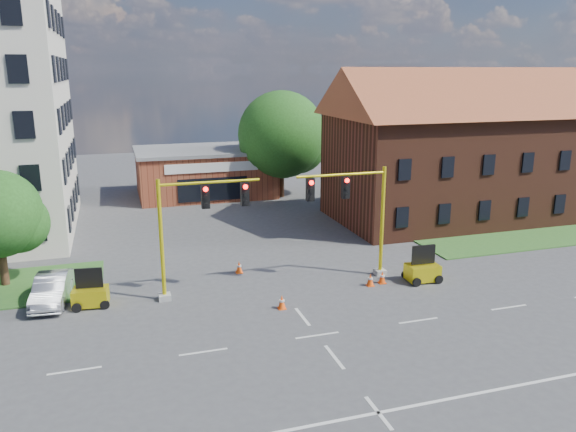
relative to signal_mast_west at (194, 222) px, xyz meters
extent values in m
plane|color=#3F3F41|center=(4.36, -6.00, -3.92)|extent=(120.00, 120.00, 0.00)
cube|color=#275921|center=(22.36, 3.00, -3.88)|extent=(14.00, 4.00, 0.08)
cube|color=brown|center=(4.36, 24.00, -1.92)|extent=(12.00, 8.00, 4.00)
cube|color=slate|center=(4.36, 24.00, 0.23)|extent=(12.40, 8.40, 0.30)
cube|color=silver|center=(4.36, 19.95, -0.72)|extent=(8.00, 0.10, 0.80)
cube|color=black|center=(4.36, 19.95, -2.62)|extent=(6.00, 0.10, 2.00)
cube|color=#512718|center=(22.36, 10.00, 0.08)|extent=(20.00, 10.00, 8.00)
cylinder|color=#3D2616|center=(10.86, 21.00, -1.91)|extent=(0.44, 0.44, 4.01)
sphere|color=#1C4414|center=(10.86, 21.00, 1.74)|extent=(7.78, 7.78, 7.78)
sphere|color=#1C4414|center=(12.41, 21.30, 0.82)|extent=(5.44, 5.44, 5.44)
cylinder|color=#3D2616|center=(-9.64, 4.50, -2.51)|extent=(0.44, 0.44, 2.83)
sphere|color=#1C4414|center=(-8.72, 4.80, -0.58)|extent=(3.25, 3.25, 3.25)
cube|color=gray|center=(-1.64, 0.00, -3.77)|extent=(0.60, 0.60, 0.30)
cylinder|color=yellow|center=(-1.64, 0.00, -0.82)|extent=(0.20, 0.20, 6.20)
cylinder|color=yellow|center=(0.86, 0.00, 1.98)|extent=(5.00, 0.14, 0.14)
cube|color=black|center=(0.61, 0.00, 1.28)|extent=(0.40, 0.32, 1.20)
cube|color=black|center=(2.61, 0.00, 1.28)|extent=(0.40, 0.32, 1.20)
sphere|color=#FF0C07|center=(0.61, -0.18, 1.68)|extent=(0.24, 0.24, 0.24)
cube|color=gray|center=(10.36, 0.00, -3.77)|extent=(0.60, 0.60, 0.30)
cylinder|color=yellow|center=(10.36, 0.00, -0.82)|extent=(0.20, 0.20, 6.20)
cylinder|color=yellow|center=(7.86, 0.00, 1.98)|extent=(5.00, 0.14, 0.14)
cube|color=black|center=(8.11, 0.00, 1.28)|extent=(0.40, 0.32, 1.20)
cube|color=black|center=(6.11, 0.00, 1.28)|extent=(0.40, 0.32, 1.20)
sphere|color=#FF0C07|center=(8.11, -0.18, 1.68)|extent=(0.24, 0.24, 0.24)
cube|color=yellow|center=(-5.17, 0.28, -3.41)|extent=(1.78, 1.30, 0.83)
cube|color=black|center=(-5.17, 0.28, -2.45)|extent=(1.29, 0.27, 1.01)
cube|color=yellow|center=(12.11, -1.60, -3.39)|extent=(1.78, 1.23, 0.86)
cube|color=black|center=(12.11, -1.60, -2.38)|extent=(1.35, 0.18, 1.06)
cube|color=#FF4E0D|center=(3.69, -2.82, -3.90)|extent=(0.38, 0.38, 0.04)
cone|color=#FF4E0D|center=(3.69, -2.82, -3.57)|extent=(0.40, 0.40, 0.70)
cylinder|color=silver|center=(3.69, -2.82, -3.50)|extent=(0.27, 0.27, 0.09)
cube|color=#FF4E0D|center=(2.79, 2.68, -3.90)|extent=(0.38, 0.38, 0.04)
cone|color=#FF4E0D|center=(2.79, 2.68, -3.57)|extent=(0.40, 0.40, 0.70)
cylinder|color=silver|center=(2.79, 2.68, -3.50)|extent=(0.27, 0.27, 0.09)
cube|color=#FF4E0D|center=(9.09, -1.38, -3.90)|extent=(0.38, 0.38, 0.04)
cone|color=#FF4E0D|center=(9.09, -1.38, -3.57)|extent=(0.40, 0.40, 0.70)
cylinder|color=silver|center=(9.09, -1.38, -3.50)|extent=(0.27, 0.27, 0.09)
cube|color=#FF4E0D|center=(9.88, -1.22, -3.90)|extent=(0.38, 0.38, 0.04)
cone|color=#FF4E0D|center=(9.88, -1.22, -3.57)|extent=(0.40, 0.40, 0.70)
cylinder|color=silver|center=(9.88, -1.22, -3.50)|extent=(0.27, 0.27, 0.09)
imported|color=silver|center=(16.78, 7.37, -3.12)|extent=(5.94, 3.07, 1.60)
imported|color=#AFB2B7|center=(-7.01, 1.34, -3.21)|extent=(1.88, 4.40, 1.41)
camera|label=1|loc=(-3.56, -27.03, 7.36)|focal=35.00mm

